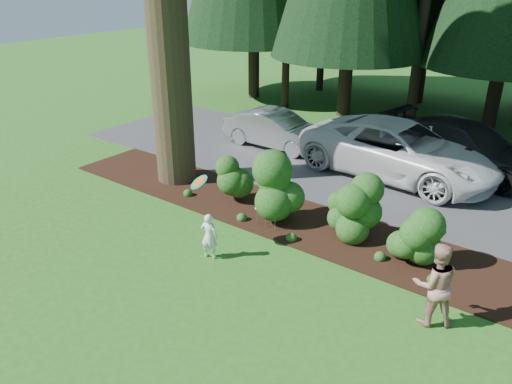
{
  "coord_description": "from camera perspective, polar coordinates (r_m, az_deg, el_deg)",
  "views": [
    {
      "loc": [
        6.54,
        -7.08,
        6.36
      ],
      "look_at": [
        -0.21,
        1.85,
        1.3
      ],
      "focal_mm": 35.0,
      "sensor_mm": 36.0,
      "label": 1
    }
  ],
  "objects": [
    {
      "name": "car_silver_wagon",
      "position": [
        19.12,
        2.32,
        7.16
      ],
      "size": [
        4.21,
        1.49,
        1.39
      ],
      "primitive_type": "imported",
      "rotation": [
        0.0,
        0.0,
        1.58
      ],
      "color": "#B2B2B7",
      "rests_on": "driveway"
    },
    {
      "name": "car_dark_suv",
      "position": [
        18.12,
        22.77,
        4.74
      ],
      "size": [
        6.13,
        3.47,
        1.67
      ],
      "primitive_type": "imported",
      "rotation": [
        0.0,
        0.0,
        1.37
      ],
      "color": "black",
      "rests_on": "driveway"
    },
    {
      "name": "child",
      "position": [
        11.83,
        -5.36,
        -5.04
      ],
      "size": [
        0.48,
        0.38,
        1.16
      ],
      "primitive_type": "imported",
      "rotation": [
        0.0,
        0.0,
        3.42
      ],
      "color": "white",
      "rests_on": "ground"
    },
    {
      "name": "adult",
      "position": [
        10.19,
        19.78,
        -9.91
      ],
      "size": [
        1.07,
        1.03,
        1.75
      ],
      "primitive_type": "imported",
      "rotation": [
        0.0,
        0.0,
        3.74
      ],
      "color": "#A51F16",
      "rests_on": "ground"
    },
    {
      "name": "frisbee",
      "position": [
        11.71,
        -6.51,
        1.12
      ],
      "size": [
        0.52,
        0.43,
        0.39
      ],
      "color": "#177E6B",
      "rests_on": "ground"
    },
    {
      "name": "driveway",
      "position": [
        17.2,
        11.99,
        2.12
      ],
      "size": [
        22.0,
        6.0,
        0.03
      ],
      "primitive_type": "cube",
      "color": "#38383A",
      "rests_on": "ground"
    },
    {
      "name": "shrub_row",
      "position": [
        12.99,
        6.87,
        -1.18
      ],
      "size": [
        6.53,
        1.6,
        1.61
      ],
      "color": "#144114",
      "rests_on": "ground"
    },
    {
      "name": "lily_cluster",
      "position": [
        13.08,
        1.12,
        -2.32
      ],
      "size": [
        0.69,
        0.09,
        0.57
      ],
      "color": "#144114",
      "rests_on": "ground"
    },
    {
      "name": "ground",
      "position": [
        11.55,
        -4.79,
        -9.19
      ],
      "size": [
        80.0,
        80.0,
        0.0
      ],
      "primitive_type": "plane",
      "color": "#285B1A",
      "rests_on": "ground"
    },
    {
      "name": "car_white_suv",
      "position": [
        16.96,
        16.02,
        4.67
      ],
      "size": [
        6.64,
        3.39,
        1.79
      ],
      "primitive_type": "imported",
      "rotation": [
        0.0,
        0.0,
        1.51
      ],
      "color": "silver",
      "rests_on": "driveway"
    },
    {
      "name": "mulch_bed",
      "position": [
        13.77,
        4.2,
        -3.14
      ],
      "size": [
        16.0,
        2.5,
        0.05
      ],
      "primitive_type": "cube",
      "color": "black",
      "rests_on": "ground"
    }
  ]
}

